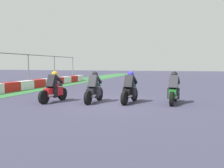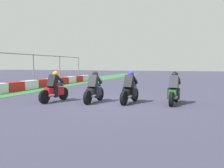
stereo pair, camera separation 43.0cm
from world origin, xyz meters
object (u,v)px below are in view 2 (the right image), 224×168
object	(u,v)px
rider_lane_d	(54,89)
rider_lane_a	(174,91)
rider_lane_c	(94,90)
rider_lane_b	(130,90)

from	to	relation	value
rider_lane_d	rider_lane_a	bearing A→B (deg)	-70.57
rider_lane_c	rider_lane_d	bearing A→B (deg)	104.39
rider_lane_a	rider_lane_b	world-z (taller)	same
rider_lane_a	rider_lane_b	distance (m)	2.04
rider_lane_b	rider_lane_a	bearing A→B (deg)	-72.90
rider_lane_a	rider_lane_d	world-z (taller)	same
rider_lane_a	rider_lane_c	distance (m)	3.76
rider_lane_a	rider_lane_c	world-z (taller)	same
rider_lane_c	rider_lane_b	bearing A→B (deg)	-75.84
rider_lane_b	rider_lane_c	bearing A→B (deg)	109.43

